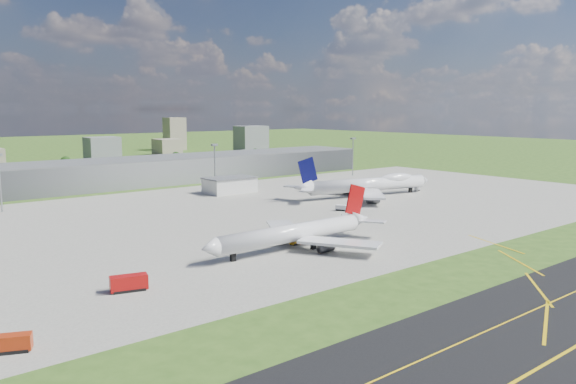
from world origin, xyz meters
TOP-DOWN VIEW (x-y plane):
  - ground at (0.00, 150.00)m, footprint 1400.00×1400.00m
  - apron at (10.00, 40.00)m, footprint 360.00×190.00m
  - terminal at (0.00, 165.00)m, footprint 300.00×42.00m
  - ops_building at (10.00, 100.00)m, footprint 26.00×16.00m
  - mast_center at (10.00, 115.00)m, footprint 3.50×2.00m
  - mast_east at (120.00, 115.00)m, footprint 3.50×2.00m
  - airliner_red_twin at (-40.58, -17.42)m, footprint 69.46×54.28m
  - airliner_blue_quad at (59.65, 44.27)m, footprint 83.44×64.56m
  - fire_truck at (-101.23, -24.47)m, footprint 9.68×5.63m
  - crash_tender at (-132.61, -44.75)m, footprint 6.97×5.14m
  - tug_yellow at (-38.32, -13.64)m, footprint 3.62×2.37m
  - van_white_near at (18.55, 22.31)m, footprint 4.15×5.56m
  - van_white_far at (94.37, 39.76)m, footprint 4.54×3.20m
  - bldg_c at (20.00, 310.00)m, footprint 26.00×20.00m
  - bldg_ce at (100.00, 350.00)m, footprint 22.00×24.00m
  - bldg_e at (180.00, 320.00)m, footprint 30.00×22.00m
  - bldg_tall_e at (140.00, 410.00)m, footprint 20.00×18.00m
  - tree_c at (-20.00, 280.00)m, footprint 8.10×8.10m
  - tree_e at (70.00, 275.00)m, footprint 7.65×7.65m
  - tree_far_e at (160.00, 285.00)m, footprint 6.30×6.30m

SIDE VIEW (x-z plane):
  - ground at x=0.00m, z-range 0.00..0.00m
  - apron at x=10.00m, z-range 0.00..0.08m
  - tug_yellow at x=-38.32m, z-range 0.04..1.76m
  - van_white_far at x=94.37m, z-range 0.02..2.21m
  - van_white_near at x=18.55m, z-range 0.01..2.60m
  - crash_tender at x=-132.61m, z-range 0.00..3.33m
  - fire_truck at x=-101.23m, z-range -0.01..3.98m
  - ops_building at x=10.00m, z-range 0.00..8.00m
  - tree_far_e at x=160.00m, z-range 0.68..8.38m
  - airliner_red_twin at x=-40.58m, z-range -4.46..14.64m
  - tree_e at x=70.00m, z-range 0.84..10.19m
  - tree_c at x=-20.00m, z-range 0.89..10.79m
  - airliner_blue_quad at x=59.65m, z-range -4.87..17.07m
  - terminal at x=0.00m, z-range 0.00..15.00m
  - bldg_ce at x=100.00m, z-range 0.00..16.00m
  - bldg_c at x=20.00m, z-range 0.00..22.00m
  - bldg_e at x=180.00m, z-range 0.00..28.00m
  - mast_center at x=10.00m, z-range 4.76..30.66m
  - mast_east at x=120.00m, z-range 4.76..30.66m
  - bldg_tall_e at x=140.00m, z-range 0.00..36.00m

